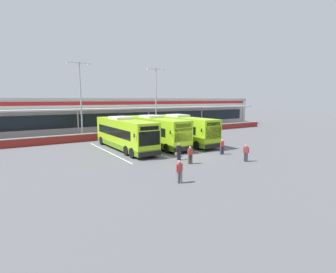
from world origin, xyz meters
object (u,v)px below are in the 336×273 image
at_px(pedestrian_child, 190,154).
at_px(pedestrian_near_bin, 222,146).
at_px(coach_bus_centre, 182,130).
at_px(coach_bus_left_centre, 155,132).
at_px(pedestrian_with_handbag, 179,151).
at_px(pedestrian_in_dark_coat, 246,152).
at_px(lamp_post_centre, 156,96).
at_px(pedestrian_approaching_bus, 179,171).
at_px(lamp_post_west, 81,96).
at_px(coach_bus_leftmost, 124,134).

height_order(pedestrian_child, pedestrian_near_bin, same).
relative_size(coach_bus_centre, pedestrian_child, 7.51).
distance_m(coach_bus_left_centre, pedestrian_with_handbag, 8.27).
xyz_separation_m(pedestrian_in_dark_coat, lamp_post_centre, (3.21, 22.27, 5.42)).
relative_size(pedestrian_approaching_bus, lamp_post_west, 0.15).
bearing_deg(pedestrian_child, coach_bus_left_centre, 78.58).
xyz_separation_m(pedestrian_with_handbag, lamp_post_west, (-4.49, 17.75, 5.43)).
bearing_deg(pedestrian_with_handbag, pedestrian_in_dark_coat, -38.47).
height_order(coach_bus_left_centre, lamp_post_centre, lamp_post_centre).
xyz_separation_m(pedestrian_child, lamp_post_west, (-4.49, 19.56, 5.42)).
distance_m(coach_bus_centre, pedestrian_in_dark_coat, 11.58).
bearing_deg(coach_bus_left_centre, pedestrian_approaching_bus, -113.41).
xyz_separation_m(coach_bus_leftmost, pedestrian_near_bin, (7.55, -8.22, -0.91)).
bearing_deg(pedestrian_in_dark_coat, pedestrian_approaching_bus, -169.14).
xyz_separation_m(pedestrian_in_dark_coat, lamp_post_west, (-9.44, 21.68, 5.42)).
height_order(coach_bus_left_centre, pedestrian_in_dark_coat, coach_bus_left_centre).
bearing_deg(coach_bus_leftmost, coach_bus_left_centre, 2.66).
distance_m(coach_bus_left_centre, lamp_post_centre, 12.88).
relative_size(pedestrian_in_dark_coat, lamp_post_west, 0.15).
relative_size(pedestrian_near_bin, pedestrian_approaching_bus, 1.00).
bearing_deg(pedestrian_near_bin, lamp_post_west, 118.35).
distance_m(coach_bus_left_centre, pedestrian_child, 10.03).
height_order(coach_bus_left_centre, pedestrian_with_handbag, coach_bus_left_centre).
bearing_deg(pedestrian_with_handbag, coach_bus_leftmost, 105.97).
distance_m(pedestrian_approaching_bus, lamp_post_west, 24.01).
height_order(coach_bus_leftmost, pedestrian_approaching_bus, coach_bus_leftmost).
xyz_separation_m(pedestrian_child, lamp_post_centre, (8.16, 20.14, 5.42)).
xyz_separation_m(pedestrian_child, pedestrian_near_bin, (5.32, 1.38, 0.00)).
bearing_deg(coach_bus_leftmost, pedestrian_near_bin, -47.42).
xyz_separation_m(coach_bus_left_centre, lamp_post_centre, (6.19, 10.36, 4.50)).
xyz_separation_m(coach_bus_left_centre, pedestrian_in_dark_coat, (2.97, -11.91, -0.91)).
xyz_separation_m(lamp_post_west, lamp_post_centre, (12.65, 0.59, 0.00)).
distance_m(pedestrian_in_dark_coat, lamp_post_centre, 23.14).
xyz_separation_m(pedestrian_near_bin, pedestrian_approaching_bus, (-9.24, -5.20, 0.00)).
height_order(pedestrian_with_handbag, pedestrian_approaching_bus, same).
distance_m(coach_bus_left_centre, pedestrian_approaching_bus, 14.86).
bearing_deg(lamp_post_west, pedestrian_with_handbag, -75.81).
distance_m(coach_bus_centre, pedestrian_near_bin, 8.07).
xyz_separation_m(pedestrian_near_bin, lamp_post_centre, (2.84, 18.77, 5.42)).
relative_size(coach_bus_leftmost, pedestrian_in_dark_coat, 7.51).
bearing_deg(pedestrian_approaching_bus, coach_bus_centre, 53.51).
relative_size(pedestrian_with_handbag, lamp_post_west, 0.15).
height_order(pedestrian_in_dark_coat, lamp_post_west, lamp_post_west).
height_order(coach_bus_centre, lamp_post_centre, lamp_post_centre).
bearing_deg(lamp_post_centre, pedestrian_in_dark_coat, -98.20).
distance_m(pedestrian_in_dark_coat, pedestrian_child, 5.39).
bearing_deg(coach_bus_centre, lamp_post_west, 135.46).
distance_m(pedestrian_with_handbag, lamp_post_centre, 20.79).
bearing_deg(lamp_post_west, coach_bus_leftmost, -77.22).
relative_size(coach_bus_centre, lamp_post_centre, 1.11).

